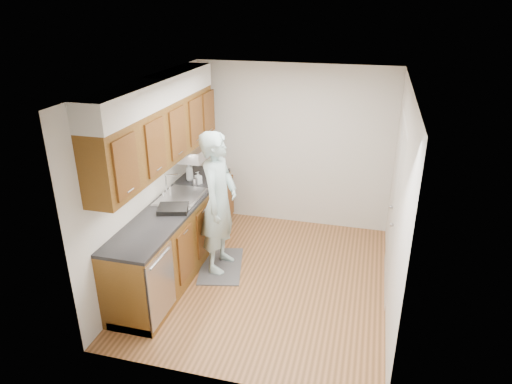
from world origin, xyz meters
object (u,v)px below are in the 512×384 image
at_px(soap_bottle_a, 190,171).
at_px(dish_rack, 173,209).
at_px(soap_bottle_b, 198,178).
at_px(person, 219,193).
at_px(steel_can, 195,182).

distance_m(soap_bottle_a, dish_rack, 1.03).
bearing_deg(soap_bottle_b, soap_bottle_a, 151.06).
height_order(person, steel_can, person).
distance_m(person, steel_can, 0.70).
distance_m(soap_bottle_b, dish_rack, 0.92).
height_order(soap_bottle_a, dish_rack, soap_bottle_a).
xyz_separation_m(person, dish_rack, (-0.47, -0.36, -0.11)).
distance_m(steel_can, dish_rack, 0.83).
bearing_deg(dish_rack, steel_can, 76.42).
xyz_separation_m(soap_bottle_b, steel_can, (-0.02, -0.08, -0.03)).
bearing_deg(steel_can, person, -42.88).
relative_size(person, dish_rack, 5.84).
xyz_separation_m(soap_bottle_a, steel_can, (0.15, -0.18, -0.08)).
distance_m(soap_bottle_b, steel_can, 0.09).
xyz_separation_m(soap_bottle_a, soap_bottle_b, (0.17, -0.09, -0.05)).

